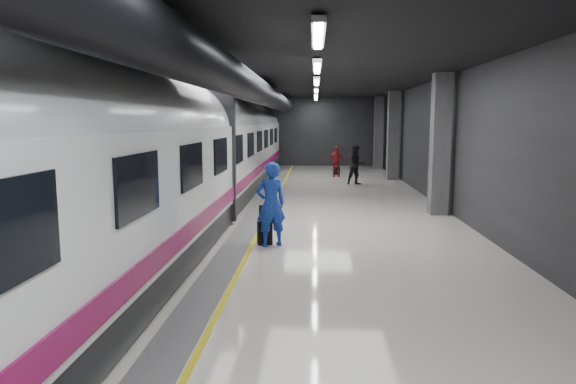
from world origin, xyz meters
name	(u,v)px	position (x,y,z in m)	size (l,w,h in m)	color
ground	(295,225)	(0.00, 0.00, 0.00)	(40.00, 40.00, 0.00)	silver
platform_hall	(287,103)	(-0.29, 0.96, 3.54)	(10.02, 40.02, 4.51)	black
train	(183,153)	(-3.25, 0.00, 2.07)	(3.05, 38.00, 4.05)	black
traveler_main	(271,204)	(-0.49, -2.55, 1.02)	(0.74, 0.49, 2.03)	blue
suitcase_main	(265,233)	(-0.65, -2.43, 0.29)	(0.35, 0.22, 0.57)	black
shoulder_bag	(266,213)	(-0.62, -2.42, 0.77)	(0.30, 0.16, 0.40)	black
traveler_far_a	(356,165)	(2.52, 9.65, 0.93)	(0.91, 0.71, 1.87)	black
traveler_far_b	(336,162)	(1.70, 13.18, 0.82)	(0.96, 0.40, 1.64)	maroon
suitcase_far	(337,171)	(1.80, 14.12, 0.22)	(0.30, 0.19, 0.44)	black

